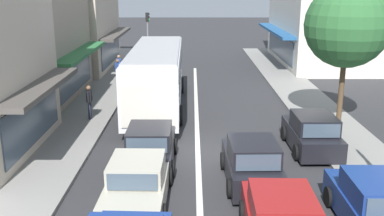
# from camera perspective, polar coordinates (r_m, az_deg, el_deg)

# --- Properties ---
(ground_plane) EXTENTS (140.00, 140.00, 0.00)m
(ground_plane) POSITION_cam_1_polar(r_m,az_deg,el_deg) (17.70, 0.74, -5.75)
(ground_plane) COLOR #2D2D30
(lane_centre_line) EXTENTS (0.20, 28.00, 0.01)m
(lane_centre_line) POSITION_cam_1_polar(r_m,az_deg,el_deg) (21.47, 0.61, -1.83)
(lane_centre_line) COLOR silver
(lane_centre_line) RESTS_ON ground
(sidewalk_left) EXTENTS (5.20, 44.00, 0.14)m
(sidewalk_left) POSITION_cam_1_polar(r_m,az_deg,el_deg) (24.28, -15.71, -0.19)
(sidewalk_left) COLOR gray
(sidewalk_left) RESTS_ON ground
(kerb_right) EXTENTS (2.80, 44.00, 0.12)m
(kerb_right) POSITION_cam_1_polar(r_m,az_deg,el_deg) (24.24, 15.38, -0.22)
(kerb_right) COLOR gray
(kerb_right) RESTS_ON ground
(shopfront_mid_block) EXTENTS (7.78, 9.04, 7.11)m
(shopfront_mid_block) POSITION_cam_1_polar(r_m,az_deg,el_deg) (26.85, -22.00, 8.33)
(shopfront_mid_block) COLOR gray
(shopfront_mid_block) RESTS_ON ground
(shopfront_far_end) EXTENTS (8.59, 9.20, 8.22)m
(shopfront_far_end) POSITION_cam_1_polar(r_m,az_deg,el_deg) (35.62, -16.56, 11.26)
(shopfront_far_end) COLOR beige
(shopfront_far_end) RESTS_ON ground
(building_right_far) EXTENTS (10.08, 12.33, 9.07)m
(building_right_far) POSITION_cam_1_polar(r_m,az_deg,el_deg) (38.51, 18.12, 12.06)
(building_right_far) COLOR silver
(building_right_far) RESTS_ON ground
(city_bus) EXTENTS (2.84, 10.88, 3.23)m
(city_bus) POSITION_cam_1_polar(r_m,az_deg,el_deg) (23.56, -4.53, 4.41)
(city_bus) COLOR silver
(city_bus) RESTS_ON ground
(hatchback_adjacent_lane_lead) EXTENTS (1.82, 3.70, 1.54)m
(hatchback_adjacent_lane_lead) POSITION_cam_1_polar(r_m,az_deg,el_deg) (16.37, -5.32, -4.99)
(hatchback_adjacent_lane_lead) COLOR black
(hatchback_adjacent_lane_lead) RESTS_ON ground
(hatchback_adjacent_lane_trail) EXTENTS (1.89, 3.74, 1.54)m
(hatchback_adjacent_lane_trail) POSITION_cam_1_polar(r_m,az_deg,el_deg) (15.06, 7.58, -6.96)
(hatchback_adjacent_lane_trail) COLOR black
(hatchback_adjacent_lane_trail) RESTS_ON ground
(sedan_queue_far_back) EXTENTS (1.96, 4.23, 1.47)m
(sedan_queue_far_back) POSITION_cam_1_polar(r_m,az_deg,el_deg) (13.72, -6.91, -9.49)
(sedan_queue_far_back) COLOR #B7B29E
(sedan_queue_far_back) RESTS_ON ground
(parked_hatchback_kerb_front) EXTENTS (1.84, 3.71, 1.54)m
(parked_hatchback_kerb_front) POSITION_cam_1_polar(r_m,az_deg,el_deg) (13.30, 22.06, -11.24)
(parked_hatchback_kerb_front) COLOR navy
(parked_hatchback_kerb_front) RESTS_ON ground
(parked_hatchback_kerb_second) EXTENTS (1.84, 3.71, 1.54)m
(parked_hatchback_kerb_second) POSITION_cam_1_polar(r_m,az_deg,el_deg) (18.36, 14.98, -3.15)
(parked_hatchback_kerb_second) COLOR black
(parked_hatchback_kerb_second) RESTS_ON ground
(traffic_light_downstreet) EXTENTS (0.33, 0.24, 4.20)m
(traffic_light_downstreet) POSITION_cam_1_polar(r_m,az_deg,el_deg) (35.90, -5.67, 9.84)
(traffic_light_downstreet) COLOR gray
(traffic_light_downstreet) RESTS_ON ground
(street_tree_right) EXTENTS (3.74, 3.74, 6.51)m
(street_tree_right) POSITION_cam_1_polar(r_m,az_deg,el_deg) (21.16, 19.10, 9.85)
(street_tree_right) COLOR brown
(street_tree_right) RESTS_ON ground
(pedestrian_with_handbag_near) EXTENTS (0.29, 0.65, 1.63)m
(pedestrian_with_handbag_near) POSITION_cam_1_polar(r_m,az_deg,el_deg) (21.91, -12.92, 1.01)
(pedestrian_with_handbag_near) COLOR #232838
(pedestrian_with_handbag_near) RESTS_ON sidewalk_left
(pedestrian_browsing_midblock) EXTENTS (0.40, 0.46, 1.63)m
(pedestrian_browsing_midblock) POSITION_cam_1_polar(r_m,az_deg,el_deg) (29.05, -9.40, 4.76)
(pedestrian_browsing_midblock) COLOR #4C4742
(pedestrian_browsing_midblock) RESTS_ON sidewalk_left
(pedestrian_far_walker) EXTENTS (0.46, 0.63, 1.63)m
(pedestrian_far_walker) POSITION_cam_1_polar(r_m,az_deg,el_deg) (30.70, -9.24, 5.35)
(pedestrian_far_walker) COLOR #333338
(pedestrian_far_walker) RESTS_ON sidewalk_left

